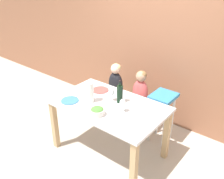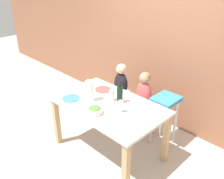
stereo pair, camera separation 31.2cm
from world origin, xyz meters
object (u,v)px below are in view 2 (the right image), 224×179
at_px(salad_bowl_large, 95,110).
at_px(person_child_center, 144,89).
at_px(dinner_plate_back_left, 103,89).
at_px(chair_far_center, 143,110).
at_px(wine_glass_far, 112,92).
at_px(wine_glass_near, 120,104).
at_px(person_child_left, 121,80).
at_px(paper_towel_roll, 90,91).
at_px(dinner_plate_front_left, 71,98).
at_px(dinner_plate_back_right, 149,111).
at_px(wine_bottle, 120,94).
at_px(chair_right_highchair, 165,109).
at_px(chair_far_left, 121,99).

bearing_deg(salad_bowl_large, person_child_center, 90.57).
bearing_deg(dinner_plate_back_left, chair_far_center, 50.33).
bearing_deg(wine_glass_far, chair_far_center, 82.76).
height_order(wine_glass_near, wine_glass_far, same).
relative_size(person_child_left, paper_towel_roll, 1.90).
distance_m(dinner_plate_front_left, dinner_plate_back_right, 1.03).
bearing_deg(paper_towel_roll, wine_bottle, 36.62).
bearing_deg(dinner_plate_back_left, wine_glass_far, -22.42).
xyz_separation_m(chair_right_highchair, salad_bowl_large, (-0.37, -0.95, 0.23)).
bearing_deg(chair_right_highchair, person_child_center, 179.84).
height_order(paper_towel_roll, dinner_plate_front_left, paper_towel_roll).
relative_size(wine_bottle, wine_glass_far, 1.82).
relative_size(wine_glass_near, dinner_plate_front_left, 0.73).
bearing_deg(wine_glass_near, dinner_plate_front_left, -162.63).
height_order(chair_far_left, salad_bowl_large, salad_bowl_large).
xyz_separation_m(person_child_center, dinner_plate_back_left, (-0.38, -0.46, 0.02)).
bearing_deg(dinner_plate_back_left, dinner_plate_back_right, 0.34).
relative_size(wine_glass_far, salad_bowl_large, 0.95).
xyz_separation_m(chair_right_highchair, wine_glass_far, (-0.45, -0.58, 0.30)).
height_order(person_child_center, dinner_plate_front_left, person_child_center).
distance_m(chair_far_left, dinner_plate_back_left, 0.59).
bearing_deg(salad_bowl_large, person_child_left, 116.08).
distance_m(chair_right_highchair, dinner_plate_front_left, 1.28).
bearing_deg(chair_right_highchair, chair_far_center, 180.00).
relative_size(person_child_center, salad_bowl_large, 2.97).
bearing_deg(paper_towel_roll, person_child_center, 70.71).
relative_size(chair_far_center, dinner_plate_back_right, 2.08).
xyz_separation_m(wine_bottle, wine_glass_far, (-0.11, -0.03, -0.01)).
bearing_deg(wine_glass_far, dinner_plate_back_right, 14.50).
xyz_separation_m(person_child_left, wine_glass_near, (0.66, -0.71, 0.13)).
bearing_deg(person_child_left, dinner_plate_front_left, -91.94).
bearing_deg(chair_far_center, chair_far_left, 180.00).
bearing_deg(wine_bottle, wine_glass_far, -164.58).
height_order(person_child_center, dinner_plate_back_right, person_child_center).
xyz_separation_m(person_child_left, dinner_plate_back_right, (0.89, -0.45, 0.02)).
relative_size(wine_glass_near, dinner_plate_back_right, 0.73).
distance_m(wine_bottle, wine_glass_near, 0.23).
height_order(chair_far_center, person_child_left, person_child_left).
relative_size(salad_bowl_large, dinner_plate_back_left, 0.77).
xyz_separation_m(paper_towel_roll, dinner_plate_front_left, (-0.22, -0.15, -0.13)).
bearing_deg(dinner_plate_front_left, chair_right_highchair, 47.02).
xyz_separation_m(person_child_left, paper_towel_roll, (0.18, -0.78, 0.15)).
relative_size(person_child_center, wine_bottle, 1.71).
distance_m(chair_right_highchair, paper_towel_roll, 1.06).
height_order(wine_glass_far, dinner_plate_back_right, wine_glass_far).
bearing_deg(person_child_center, wine_glass_far, -97.23).
distance_m(chair_right_highchair, person_child_left, 0.85).
relative_size(chair_right_highchair, wine_bottle, 2.45).
relative_size(wine_glass_far, dinner_plate_front_left, 0.73).
bearing_deg(paper_towel_roll, dinner_plate_front_left, -145.40).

